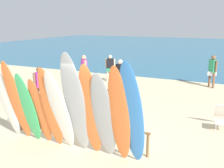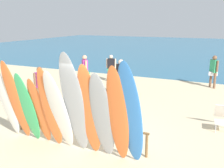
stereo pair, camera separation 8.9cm
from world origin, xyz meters
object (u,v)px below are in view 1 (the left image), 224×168
at_px(surfboard_green_2, 28,108).
at_px(surfboard_orange_1, 17,102).
at_px(surfboard_grey_6, 76,105).
at_px(surfboard_orange_7, 91,112).
at_px(surfboard_blue_10, 132,116).
at_px(beachgoer_strolling, 84,69).
at_px(surfboard_white_5, 60,112).
at_px(beachgoer_photographing, 110,66).
at_px(surfboard_grey_8, 104,117).
at_px(beachgoer_near_rack, 40,83).
at_px(beachgoer_midbeach, 120,75).
at_px(surfboard_orange_4, 51,109).
at_px(beachgoer_by_water, 213,69).
at_px(surfboard_white_0, 6,100).
at_px(beach_chair_red, 223,116).
at_px(surfboard_rack, 77,124).
at_px(surfboard_orange_3, 40,112).
at_px(surfboard_orange_9, 120,116).

bearing_deg(surfboard_green_2, surfboard_orange_1, -171.44).
xyz_separation_m(surfboard_grey_6, surfboard_orange_7, (0.38, 0.08, -0.14)).
distance_m(surfboard_orange_7, surfboard_blue_10, 1.09).
bearing_deg(surfboard_orange_7, beachgoer_strolling, 116.30).
relative_size(surfboard_green_2, surfboard_white_5, 0.91).
bearing_deg(surfboard_orange_1, beachgoer_photographing, 93.46).
bearing_deg(surfboard_green_2, surfboard_white_5, -0.02).
height_order(surfboard_grey_8, beachgoer_near_rack, surfboard_grey_8).
bearing_deg(surfboard_green_2, beachgoer_midbeach, 88.71).
xyz_separation_m(surfboard_orange_4, beachgoer_midbeach, (-0.36, 5.70, -0.19)).
xyz_separation_m(beachgoer_photographing, beachgoer_by_water, (5.44, 0.94, 0.09)).
bearing_deg(surfboard_green_2, surfboard_orange_7, 3.37).
relative_size(surfboard_white_0, surfboard_grey_6, 0.84).
bearing_deg(beachgoer_by_water, surfboard_orange_1, -66.80).
bearing_deg(beachgoer_midbeach, beachgoer_strolling, 16.30).
distance_m(surfboard_grey_8, beach_chair_red, 4.36).
bearing_deg(surfboard_orange_1, surfboard_rack, 21.41).
bearing_deg(surfboard_green_2, surfboard_blue_10, 2.91).
xyz_separation_m(beachgoer_midbeach, beachgoer_photographing, (-1.59, 2.36, -0.09)).
relative_size(surfboard_orange_4, beach_chair_red, 3.05).
distance_m(surfboard_white_0, surfboard_white_5, 1.94).
relative_size(surfboard_orange_3, beachgoer_midbeach, 1.22).
bearing_deg(surfboard_white_0, surfboard_orange_4, 2.63).
distance_m(surfboard_orange_9, beachgoer_strolling, 7.53).
xyz_separation_m(surfboard_orange_4, surfboard_blue_10, (2.25, 0.02, 0.16)).
xyz_separation_m(surfboard_orange_4, surfboard_orange_9, (1.95, 0.01, 0.10)).
bearing_deg(surfboard_blue_10, surfboard_orange_1, -174.73).
relative_size(surfboard_rack, beach_chair_red, 5.43).
bearing_deg(surfboard_white_0, beachgoer_strolling, 103.14).
relative_size(surfboard_orange_1, beachgoer_midbeach, 1.49).
height_order(surfboard_rack, beachgoer_by_water, beachgoer_by_water).
xyz_separation_m(surfboard_orange_1, surfboard_grey_6, (1.98, -0.04, 0.17)).
xyz_separation_m(surfboard_white_0, surfboard_grey_6, (2.43, -0.10, 0.20)).
distance_m(surfboard_orange_4, beach_chair_red, 5.45).
height_order(surfboard_orange_1, surfboard_blue_10, surfboard_blue_10).
height_order(surfboard_rack, surfboard_white_5, surfboard_white_5).
height_order(surfboard_orange_1, beachgoer_near_rack, surfboard_orange_1).
xyz_separation_m(surfboard_grey_6, beach_chair_red, (3.38, 3.47, -0.97)).
distance_m(surfboard_grey_6, beach_chair_red, 4.94).
distance_m(surfboard_orange_7, beach_chair_red, 4.60).
xyz_separation_m(surfboard_orange_1, surfboard_orange_7, (2.36, 0.04, 0.03)).
relative_size(surfboard_grey_8, beach_chair_red, 3.03).
height_order(surfboard_green_2, beachgoer_midbeach, surfboard_green_2).
bearing_deg(beach_chair_red, surfboard_grey_8, -134.24).
bearing_deg(beachgoer_photographing, surfboard_orange_3, 91.45).
distance_m(surfboard_white_5, beachgoer_strolling, 6.71).
distance_m(beachgoer_midbeach, beachgoer_by_water, 5.08).
relative_size(surfboard_rack, surfboard_orange_9, 1.66).
height_order(surfboard_orange_4, surfboard_white_5, surfboard_orange_4).
distance_m(surfboard_white_5, surfboard_grey_8, 1.22).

